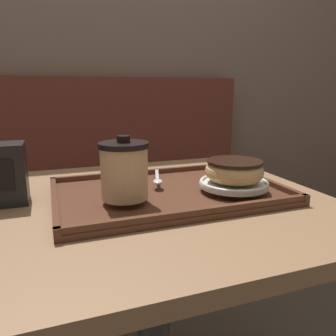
# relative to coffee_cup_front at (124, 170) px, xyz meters

# --- Properties ---
(wall_behind) EXTENTS (8.00, 0.05, 2.40)m
(wall_behind) POSITION_rel_coffee_cup_front_xyz_m (0.07, 1.15, 0.41)
(wall_behind) COLOR #7A6656
(wall_behind) RESTS_ON ground_plane
(booth_bench) EXTENTS (1.63, 0.44, 1.00)m
(booth_bench) POSITION_rel_coffee_cup_front_xyz_m (0.04, 0.92, -0.47)
(booth_bench) COLOR brown
(booth_bench) RESTS_ON ground_plane
(cafe_table) EXTENTS (0.76, 0.70, 0.71)m
(cafe_table) POSITION_rel_coffee_cup_front_xyz_m (0.07, 0.05, -0.26)
(cafe_table) COLOR #846042
(cafe_table) RESTS_ON ground_plane
(serving_tray) EXTENTS (0.49, 0.33, 0.02)m
(serving_tray) POSITION_rel_coffee_cup_front_xyz_m (0.11, 0.05, -0.07)
(serving_tray) COLOR #512D1E
(serving_tray) RESTS_ON cafe_table
(coffee_cup_front) EXTENTS (0.10, 0.10, 0.12)m
(coffee_cup_front) POSITION_rel_coffee_cup_front_xyz_m (0.00, 0.00, 0.00)
(coffee_cup_front) COLOR #E0B784
(coffee_cup_front) RESTS_ON serving_tray
(plate_with_chocolate_donut) EXTENTS (0.15, 0.15, 0.01)m
(plate_with_chocolate_donut) POSITION_rel_coffee_cup_front_xyz_m (0.24, -0.00, -0.05)
(plate_with_chocolate_donut) COLOR white
(plate_with_chocolate_donut) RESTS_ON serving_tray
(donut_chocolate_glazed) EXTENTS (0.13, 0.13, 0.04)m
(donut_chocolate_glazed) POSITION_rel_coffee_cup_front_xyz_m (0.24, -0.00, -0.02)
(donut_chocolate_glazed) COLOR #DBB270
(donut_chocolate_glazed) RESTS_ON plate_with_chocolate_donut
(spoon) EXTENTS (0.06, 0.14, 0.01)m
(spoon) POSITION_rel_coffee_cup_front_xyz_m (0.10, 0.09, -0.05)
(spoon) COLOR silver
(spoon) RESTS_ON serving_tray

